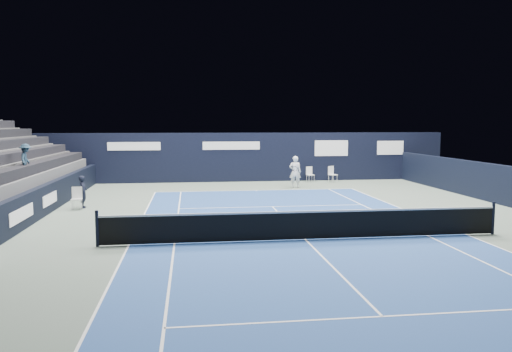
{
  "coord_description": "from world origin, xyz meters",
  "views": [
    {
      "loc": [
        -3.61,
        -15.19,
        3.68
      ],
      "look_at": [
        -0.62,
        7.24,
        1.3
      ],
      "focal_mm": 35.0,
      "sensor_mm": 36.0,
      "label": 1
    }
  ],
  "objects_px": {
    "folding_chair_back_a": "(310,172)",
    "tennis_net": "(306,224)",
    "folding_chair_back_b": "(332,173)",
    "tennis_player": "(295,172)",
    "line_judge_chair": "(77,197)"
  },
  "relations": [
    {
      "from": "folding_chair_back_a",
      "to": "tennis_net",
      "type": "xyz_separation_m",
      "value": [
        -3.93,
        -15.63,
        -0.13
      ]
    },
    {
      "from": "folding_chair_back_b",
      "to": "tennis_net",
      "type": "bearing_deg",
      "value": -132.72
    },
    {
      "from": "folding_chair_back_b",
      "to": "tennis_player",
      "type": "xyz_separation_m",
      "value": [
        -2.9,
        -2.43,
        0.34
      ]
    },
    {
      "from": "folding_chair_back_a",
      "to": "line_judge_chair",
      "type": "xyz_separation_m",
      "value": [
        -12.39,
        -8.76,
        -0.09
      ]
    },
    {
      "from": "folding_chair_back_a",
      "to": "line_judge_chair",
      "type": "relative_size",
      "value": 0.99
    },
    {
      "from": "folding_chair_back_a",
      "to": "tennis_player",
      "type": "height_order",
      "value": "tennis_player"
    },
    {
      "from": "folding_chair_back_a",
      "to": "tennis_net",
      "type": "relative_size",
      "value": 0.07
    },
    {
      "from": "tennis_player",
      "to": "folding_chair_back_a",
      "type": "bearing_deg",
      "value": 61.18
    },
    {
      "from": "folding_chair_back_b",
      "to": "tennis_player",
      "type": "bearing_deg",
      "value": -163.66
    },
    {
      "from": "tennis_net",
      "to": "tennis_player",
      "type": "height_order",
      "value": "tennis_player"
    },
    {
      "from": "folding_chair_back_a",
      "to": "tennis_player",
      "type": "xyz_separation_m",
      "value": [
        -1.53,
        -2.79,
        0.28
      ]
    },
    {
      "from": "folding_chair_back_a",
      "to": "tennis_player",
      "type": "distance_m",
      "value": 3.19
    },
    {
      "from": "line_judge_chair",
      "to": "folding_chair_back_b",
      "type": "bearing_deg",
      "value": 27.33
    },
    {
      "from": "folding_chair_back_a",
      "to": "tennis_net",
      "type": "bearing_deg",
      "value": -116.55
    },
    {
      "from": "tennis_net",
      "to": "tennis_player",
      "type": "relative_size",
      "value": 7.03
    }
  ]
}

